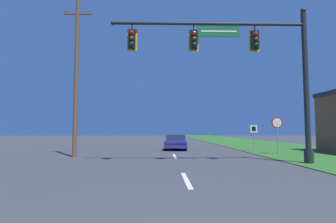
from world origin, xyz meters
TOP-DOWN VIEW (x-y plane):
  - grass_verge_right at (10.50, 30.00)m, footprint 10.00×110.00m
  - road_center_line at (0.00, 22.00)m, footprint 0.16×34.80m
  - signal_mast at (3.68, 10.05)m, footprint 10.01×0.47m
  - car_ahead at (0.39, 20.01)m, footprint 2.09×4.33m
  - stop_sign at (7.04, 14.93)m, footprint 0.76×0.07m
  - route_sign_post at (6.43, 17.78)m, footprint 0.55×0.06m
  - utility_pole_near at (-6.23, 13.69)m, footprint 1.80×0.26m

SIDE VIEW (x-z plane):
  - road_center_line at x=0.00m, z-range 0.00..0.01m
  - grass_verge_right at x=10.50m, z-range 0.00..0.04m
  - car_ahead at x=0.39m, z-range 0.01..1.20m
  - route_sign_post at x=6.43m, z-range 0.51..2.54m
  - stop_sign at x=7.04m, z-range 0.61..3.12m
  - signal_mast at x=3.68m, z-range 1.02..8.86m
  - utility_pole_near at x=-6.23m, z-range 0.16..10.19m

